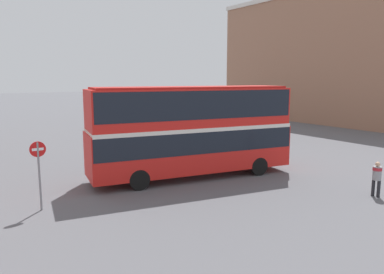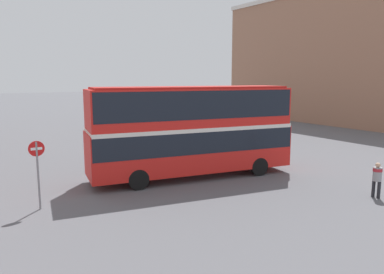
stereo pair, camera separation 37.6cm
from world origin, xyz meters
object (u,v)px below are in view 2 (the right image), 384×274
at_px(pedestrian_foreground, 377,176).
at_px(no_entry_sign, 37,164).
at_px(double_decker_bus, 192,126).
at_px(parked_car_kerb_near, 236,127).

xyz_separation_m(pedestrian_foreground, no_entry_sign, (-12.64, 6.35, 0.87)).
relative_size(double_decker_bus, parked_car_kerb_near, 2.31).
bearing_deg(double_decker_bus, pedestrian_foreground, -46.22).
height_order(double_decker_bus, pedestrian_foreground, double_decker_bus).
distance_m(pedestrian_foreground, parked_car_kerb_near, 18.35).
relative_size(double_decker_bus, no_entry_sign, 3.96).
height_order(parked_car_kerb_near, no_entry_sign, no_entry_sign).
height_order(pedestrian_foreground, parked_car_kerb_near, pedestrian_foreground).
bearing_deg(double_decker_bus, no_entry_sign, -163.86).
distance_m(double_decker_bus, pedestrian_foreground, 8.91).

